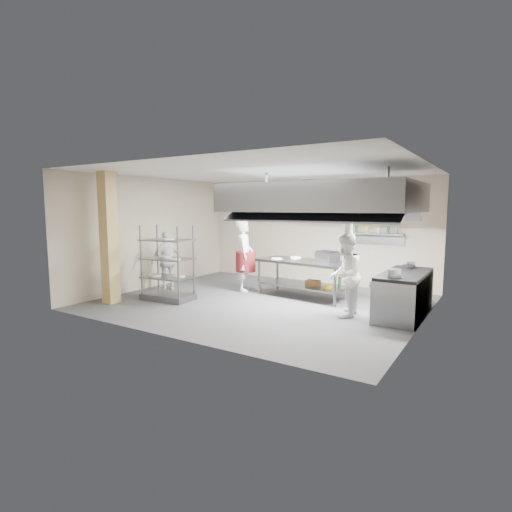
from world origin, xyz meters
The scene contains 23 objects.
floor centered at (0.00, 0.00, 0.00)m, with size 7.00×7.00×0.00m, color #28282A.
ceiling centered at (0.00, 0.00, 3.00)m, with size 7.00×7.00×0.00m, color silver.
wall_back centered at (0.00, 3.00, 1.50)m, with size 7.00×7.00×0.00m, color tan.
wall_left centered at (-3.50, 0.00, 1.50)m, with size 6.00×6.00×0.00m, color tan.
wall_right centered at (3.50, 0.00, 1.50)m, with size 6.00×6.00×0.00m, color tan.
column centered at (-2.90, -1.90, 1.50)m, with size 0.30×0.30×3.00m, color tan.
exhaust_hood centered at (1.30, 0.40, 2.40)m, with size 4.00×2.50×0.60m, color slate.
hood_strip_a centered at (0.40, 0.40, 2.08)m, with size 1.60×0.12×0.04m, color white.
hood_strip_b centered at (2.20, 0.40, 2.08)m, with size 1.60×0.12×0.04m, color white.
wall_shelf centered at (1.80, 2.84, 1.50)m, with size 1.50×0.28×0.04m, color slate.
island centered at (0.61, 1.00, 0.46)m, with size 2.30×0.96×0.91m, color slate, non-canonical shape.
island_worktop centered at (0.61, 1.00, 0.88)m, with size 2.30×0.96×0.06m, color slate.
island_undershelf centered at (0.61, 1.00, 0.30)m, with size 2.12×0.86×0.04m, color slate.
pass_rack centered at (-2.01, -0.97, 0.89)m, with size 1.19×0.69×1.78m, color slate, non-canonical shape.
cooking_range centered at (3.08, 0.50, 0.42)m, with size 0.80×2.00×0.84m, color slate.
range_top centered at (3.08, 0.50, 0.87)m, with size 0.78×1.96×0.06m, color black.
chef_head centered at (-1.04, 0.87, 0.94)m, with size 0.69×0.45×1.88m, color silver.
chef_line centered at (2.06, -0.14, 0.85)m, with size 0.83×0.64×1.70m, color silver.
chef_plating centered at (-2.83, -0.15, 0.79)m, with size 0.92×0.38×1.58m, color silver.
griddle centered at (1.19, 1.07, 1.03)m, with size 0.49×0.38×0.24m, color slate.
wicker_basket centered at (0.89, 0.95, 0.39)m, with size 0.32×0.22×0.14m, color olive.
stockpot centered at (3.02, -0.25, 0.98)m, with size 0.23×0.23×0.16m, color slate.
plate_stack centered at (-2.01, -0.97, 0.57)m, with size 0.28×0.28×0.05m, color white.
Camera 1 is at (4.74, -7.80, 2.21)m, focal length 28.00 mm.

